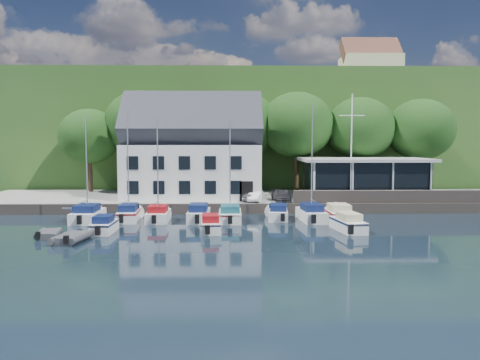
{
  "coord_description": "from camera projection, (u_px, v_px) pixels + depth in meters",
  "views": [
    {
      "loc": [
        -2.99,
        -32.79,
        6.9
      ],
      "look_at": [
        -2.19,
        9.0,
        3.41
      ],
      "focal_mm": 35.0,
      "sensor_mm": 36.0,
      "label": 1
    }
  ],
  "objects": [
    {
      "name": "boat_r1_1",
      "position": [
        128.0,
        169.0,
        40.24
      ],
      "size": [
        2.24,
        5.97,
        9.07
      ],
      "primitive_type": null,
      "rotation": [
        0.0,
        0.0,
        0.07
      ],
      "color": "white",
      "rests_on": "ground"
    },
    {
      "name": "boat_r1_3",
      "position": [
        199.0,
        212.0,
        40.14
      ],
      "size": [
        2.0,
        5.75,
        1.55
      ],
      "primitive_type": null,
      "rotation": [
        0.0,
        0.0,
        -0.01
      ],
      "color": "white",
      "rests_on": "ground"
    },
    {
      "name": "farmhouse",
      "position": [
        370.0,
        67.0,
        83.86
      ],
      "size": [
        10.4,
        7.0,
        8.2
      ],
      "primitive_type": null,
      "color": "beige",
      "rests_on": "hillside"
    },
    {
      "name": "hillside",
      "position": [
        246.0,
        136.0,
        94.41
      ],
      "size": [
        160.0,
        75.0,
        16.0
      ],
      "primitive_type": "cube",
      "color": "#264D1D",
      "rests_on": "ground"
    },
    {
      "name": "boat_r2_0",
      "position": [
        104.0,
        224.0,
        35.2
      ],
      "size": [
        1.64,
        4.63,
        1.36
      ],
      "primitive_type": null,
      "rotation": [
        0.0,
        0.0,
        -0.01
      ],
      "color": "white",
      "rests_on": "ground"
    },
    {
      "name": "tree_3",
      "position": [
        297.0,
        142.0,
        54.36
      ],
      "size": [
        8.47,
        8.47,
        11.58
      ],
      "primitive_type": null,
      "color": "black",
      "rests_on": "quay"
    },
    {
      "name": "car_blue",
      "position": [
        324.0,
        193.0,
        46.75
      ],
      "size": [
        2.47,
        4.33,
        1.39
      ],
      "primitive_type": "imported",
      "rotation": [
        0.0,
        0.0,
        0.22
      ],
      "color": "#294D7E",
      "rests_on": "quay"
    },
    {
      "name": "dinghy_0",
      "position": [
        49.0,
        233.0,
        33.62
      ],
      "size": [
        2.1,
        2.98,
        0.64
      ],
      "primitive_type": null,
      "rotation": [
        0.0,
        0.0,
        0.18
      ],
      "color": "#393A3F",
      "rests_on": "ground"
    },
    {
      "name": "club_pavilion",
      "position": [
        364.0,
        178.0,
        49.2
      ],
      "size": [
        13.2,
        7.2,
        4.1
      ],
      "primitive_type": null,
      "color": "black",
      "rests_on": "quay"
    },
    {
      "name": "car_silver",
      "position": [
        251.0,
        194.0,
        46.31
      ],
      "size": [
        1.93,
        3.86,
        1.26
      ],
      "primitive_type": "imported",
      "rotation": [
        0.0,
        0.0,
        -0.12
      ],
      "color": "#A1A0A5",
      "rests_on": "quay"
    },
    {
      "name": "gangway",
      "position": [
        81.0,
        218.0,
        41.95
      ],
      "size": [
        1.2,
        6.0,
        1.4
      ],
      "primitive_type": null,
      "color": "#BCBCC0",
      "rests_on": "ground"
    },
    {
      "name": "flagpole",
      "position": [
        351.0,
        148.0,
        45.77
      ],
      "size": [
        2.51,
        0.2,
        10.48
      ],
      "primitive_type": null,
      "color": "white",
      "rests_on": "quay"
    },
    {
      "name": "boat_r2_2",
      "position": [
        210.0,
        223.0,
        35.54
      ],
      "size": [
        1.96,
        4.9,
        1.36
      ],
      "primitive_type": null,
      "rotation": [
        0.0,
        0.0,
        0.07
      ],
      "color": "white",
      "rests_on": "ground"
    },
    {
      "name": "car_dgrey",
      "position": [
        281.0,
        195.0,
        46.04
      ],
      "size": [
        1.81,
        3.91,
        1.11
      ],
      "primitive_type": "imported",
      "rotation": [
        0.0,
        0.0,
        0.07
      ],
      "color": "#2C2B30",
      "rests_on": "quay"
    },
    {
      "name": "boat_r1_0",
      "position": [
        87.0,
        168.0,
        39.68
      ],
      "size": [
        2.32,
        6.19,
        9.23
      ],
      "primitive_type": null,
      "rotation": [
        0.0,
        0.0,
        -0.01
      ],
      "color": "white",
      "rests_on": "ground"
    },
    {
      "name": "harbor_building",
      "position": [
        193.0,
        156.0,
        49.16
      ],
      "size": [
        14.4,
        8.2,
        8.7
      ],
      "primitive_type": null,
      "color": "white",
      "rests_on": "quay"
    },
    {
      "name": "tree_4",
      "position": [
        360.0,
        144.0,
        54.68
      ],
      "size": [
        8.05,
        8.05,
        11.0
      ],
      "primitive_type": null,
      "color": "black",
      "rests_on": "quay"
    },
    {
      "name": "tree_2",
      "position": [
        242.0,
        142.0,
        55.38
      ],
      "size": [
        8.52,
        8.52,
        11.65
      ],
      "primitive_type": null,
      "color": "black",
      "rests_on": "quay"
    },
    {
      "name": "tree_5",
      "position": [
        420.0,
        145.0,
        54.52
      ],
      "size": [
        7.9,
        7.9,
        10.8
      ],
      "primitive_type": null,
      "color": "black",
      "rests_on": "quay"
    },
    {
      "name": "tree_1",
      "position": [
        142.0,
        141.0,
        54.99
      ],
      "size": [
        8.63,
        8.63,
        11.79
      ],
      "primitive_type": null,
      "color": "black",
      "rests_on": "quay"
    },
    {
      "name": "field_patch",
      "position": [
        281.0,
        98.0,
        101.85
      ],
      "size": [
        50.0,
        30.0,
        0.3
      ],
      "primitive_type": "cube",
      "color": "#5D6A35",
      "rests_on": "hillside"
    },
    {
      "name": "boat_r2_4",
      "position": [
        348.0,
        222.0,
        35.86
      ],
      "size": [
        2.62,
        5.88,
        1.45
      ],
      "primitive_type": null,
      "rotation": [
        0.0,
        0.0,
        0.16
      ],
      "color": "white",
      "rests_on": "ground"
    },
    {
      "name": "tree_0",
      "position": [
        90.0,
        150.0,
        54.25
      ],
      "size": [
        7.05,
        7.05,
        9.64
      ],
      "primitive_type": null,
      "color": "black",
      "rests_on": "quay"
    },
    {
      "name": "boat_r1_6",
      "position": [
        312.0,
        167.0,
        40.14
      ],
      "size": [
        2.54,
        6.53,
        9.36
      ],
      "primitive_type": null,
      "rotation": [
        0.0,
        0.0,
        0.09
      ],
      "color": "white",
      "rests_on": "ground"
    },
    {
      "name": "boat_r1_2",
      "position": [
        158.0,
        171.0,
        39.89
      ],
      "size": [
        2.05,
        5.55,
        8.66
      ],
      "primitive_type": null,
      "rotation": [
        0.0,
        0.0,
        0.02
      ],
      "color": "white",
      "rests_on": "ground"
    },
    {
      "name": "boat_r1_4",
      "position": [
        230.0,
        171.0,
        39.92
      ],
      "size": [
        2.07,
        6.08,
        8.69
      ],
      "primitive_type": null,
      "rotation": [
        0.0,
        0.0,
        -0.0
      ],
      "color": "white",
      "rests_on": "ground"
    },
    {
      "name": "quay_face",
      "position": [
        263.0,
        209.0,
        44.22
      ],
      "size": [
        60.0,
        0.3,
        1.0
      ],
      "primitive_type": "cube",
      "color": "#665A52",
      "rests_on": "ground"
    },
    {
      "name": "quay",
      "position": [
        259.0,
        200.0,
        50.7
      ],
      "size": [
        60.0,
        13.0,
        1.0
      ],
      "primitive_type": "cube",
      "color": "gray",
      "rests_on": "ground"
    },
    {
      "name": "car_white",
      "position": [
        255.0,
        196.0,
        45.98
      ],
      "size": [
        1.76,
        3.45,
        1.09
      ],
      "primitive_type": "imported",
      "rotation": [
        0.0,
        0.0,
        -0.19
      ],
      "color": "white",
      "rests_on": "quay"
    },
    {
      "name": "boat_r1_5",
      "position": [
        278.0,
        212.0,
        41.23
      ],
      "size": [
        2.33,
        5.67,
        1.38
      ],
      "primitive_type": null,
      "rotation": [
        0.0,
        0.0,
        -0.09
      ],
      "color": "white",
      "rests_on": "ground"
    },
    {
      "name": "dinghy_1",
      "position": [
        71.0,
        237.0,
        31.98
      ],
      "size": [
        2.3,
        3.41,
        0.74
      ],
      "primitive_type": null,
      "rotation": [
        0.0,
        0.0,
        -0.13
      ],
      "color": "#393A3F",
      "rests_on": "ground"
    },
    {
      "name": "seawall",
      "position": [
        387.0,
        196.0,
        44.75
      ],
      "size": [
        18.0,
        0.5,
        1.2
      ],
      "primitive_type": "cube",
      "color": "#665A52",
      "rests_on": "quay"
    },
    {
      "name": "boat_r1_7",
      "position": [
        338.0,
        212.0,
        40.66
      ],
      "size": [
        2.34,
        5.79,
        1.47
      ],
      "primitive_type": null,
      "rotation": [
        0.0,
        0.0,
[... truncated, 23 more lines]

